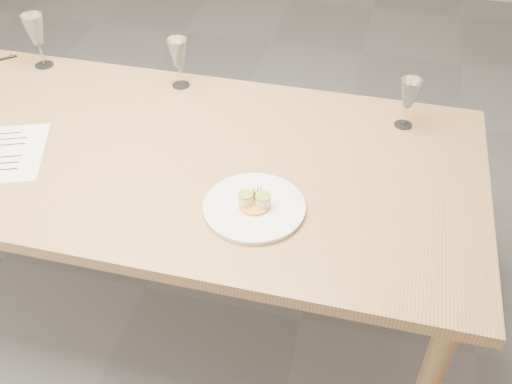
% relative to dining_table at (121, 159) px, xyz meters
% --- Properties ---
extents(ground, '(7.00, 7.00, 0.00)m').
position_rel_dining_table_xyz_m(ground, '(0.00, 0.00, -0.68)').
color(ground, slate).
rests_on(ground, ground).
extents(dining_table, '(2.40, 1.00, 0.75)m').
position_rel_dining_table_xyz_m(dining_table, '(0.00, 0.00, 0.00)').
color(dining_table, '#AF814C').
rests_on(dining_table, ground).
extents(dinner_plate, '(0.30, 0.30, 0.08)m').
position_rel_dining_table_xyz_m(dinner_plate, '(0.52, -0.21, 0.08)').
color(dinner_plate, white).
rests_on(dinner_plate, dining_table).
extents(recipe_sheet, '(0.34, 0.38, 0.00)m').
position_rel_dining_table_xyz_m(recipe_sheet, '(-0.33, -0.14, 0.07)').
color(recipe_sheet, white).
rests_on(recipe_sheet, dining_table).
extents(wine_glass_1, '(0.09, 0.09, 0.21)m').
position_rel_dining_table_xyz_m(wine_glass_1, '(-0.51, 0.42, 0.22)').
color(wine_glass_1, white).
rests_on(wine_glass_1, dining_table).
extents(wine_glass_2, '(0.08, 0.08, 0.19)m').
position_rel_dining_table_xyz_m(wine_glass_2, '(0.08, 0.41, 0.20)').
color(wine_glass_2, white).
rests_on(wine_glass_2, dining_table).
extents(wine_glass_3, '(0.07, 0.07, 0.18)m').
position_rel_dining_table_xyz_m(wine_glass_3, '(0.92, 0.34, 0.19)').
color(wine_glass_3, white).
rests_on(wine_glass_3, dining_table).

